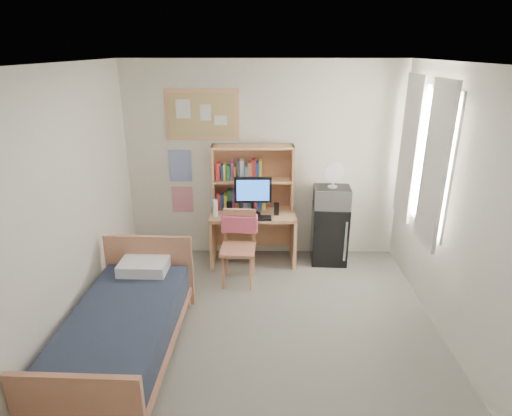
{
  "coord_description": "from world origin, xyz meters",
  "views": [
    {
      "loc": [
        -0.02,
        -3.39,
        2.72
      ],
      "look_at": [
        -0.08,
        1.2,
        0.99
      ],
      "focal_mm": 30.0,
      "sensor_mm": 36.0,
      "label": 1
    }
  ],
  "objects_px": {
    "desk": "(253,237)",
    "mini_fridge": "(329,234)",
    "bulletin_board": "(202,115)",
    "monitor": "(253,196)",
    "speaker_left": "(230,208)",
    "bed": "(123,336)",
    "speaker_right": "(276,209)",
    "microwave": "(332,197)",
    "desk_chair": "(238,249)",
    "desk_fan": "(333,176)"
  },
  "relations": [
    {
      "from": "mini_fridge",
      "to": "speaker_right",
      "type": "height_order",
      "value": "speaker_right"
    },
    {
      "from": "speaker_left",
      "to": "desk_fan",
      "type": "xyz_separation_m",
      "value": [
        1.32,
        0.09,
        0.41
      ]
    },
    {
      "from": "desk_fan",
      "to": "bulletin_board",
      "type": "bearing_deg",
      "value": 174.01
    },
    {
      "from": "bulletin_board",
      "to": "monitor",
      "type": "bearing_deg",
      "value": -27.91
    },
    {
      "from": "desk_chair",
      "to": "speaker_left",
      "type": "bearing_deg",
      "value": 108.14
    },
    {
      "from": "bulletin_board",
      "to": "bed",
      "type": "height_order",
      "value": "bulletin_board"
    },
    {
      "from": "speaker_right",
      "to": "microwave",
      "type": "xyz_separation_m",
      "value": [
        0.72,
        0.07,
        0.14
      ]
    },
    {
      "from": "desk",
      "to": "bed",
      "type": "distance_m",
      "value": 2.28
    },
    {
      "from": "monitor",
      "to": "desk_fan",
      "type": "relative_size",
      "value": 1.67
    },
    {
      "from": "desk",
      "to": "bed",
      "type": "relative_size",
      "value": 0.61
    },
    {
      "from": "microwave",
      "to": "desk_fan",
      "type": "xyz_separation_m",
      "value": [
        0.0,
        0.0,
        0.28
      ]
    },
    {
      "from": "mini_fridge",
      "to": "speaker_right",
      "type": "relative_size",
      "value": 4.99
    },
    {
      "from": "bulletin_board",
      "to": "monitor",
      "type": "xyz_separation_m",
      "value": [
        0.65,
        -0.34,
        -0.97
      ]
    },
    {
      "from": "desk",
      "to": "microwave",
      "type": "bearing_deg",
      "value": 0.1
    },
    {
      "from": "bed",
      "to": "speaker_left",
      "type": "relative_size",
      "value": 10.33
    },
    {
      "from": "speaker_right",
      "to": "microwave",
      "type": "relative_size",
      "value": 0.34
    },
    {
      "from": "desk",
      "to": "mini_fridge",
      "type": "height_order",
      "value": "mini_fridge"
    },
    {
      "from": "speaker_right",
      "to": "microwave",
      "type": "bearing_deg",
      "value": 4.93
    },
    {
      "from": "speaker_left",
      "to": "bed",
      "type": "bearing_deg",
      "value": -115.08
    },
    {
      "from": "desk_chair",
      "to": "speaker_left",
      "type": "height_order",
      "value": "desk_chair"
    },
    {
      "from": "mini_fridge",
      "to": "desk_fan",
      "type": "distance_m",
      "value": 0.81
    },
    {
      "from": "speaker_right",
      "to": "mini_fridge",
      "type": "bearing_deg",
      "value": 6.5
    },
    {
      "from": "desk",
      "to": "desk_fan",
      "type": "bearing_deg",
      "value": 0.1
    },
    {
      "from": "monitor",
      "to": "desk_chair",
      "type": "bearing_deg",
      "value": -109.74
    },
    {
      "from": "mini_fridge",
      "to": "desk_fan",
      "type": "xyz_separation_m",
      "value": [
        -0.0,
        -0.02,
        0.81
      ]
    },
    {
      "from": "mini_fridge",
      "to": "speaker_left",
      "type": "distance_m",
      "value": 1.38
    },
    {
      "from": "speaker_left",
      "to": "desk_fan",
      "type": "height_order",
      "value": "desk_fan"
    },
    {
      "from": "bulletin_board",
      "to": "desk_chair",
      "type": "distance_m",
      "value": 1.76
    },
    {
      "from": "desk",
      "to": "desk_chair",
      "type": "xyz_separation_m",
      "value": [
        -0.17,
        -0.56,
        0.1
      ]
    },
    {
      "from": "desk",
      "to": "microwave",
      "type": "relative_size",
      "value": 2.43
    },
    {
      "from": "desk",
      "to": "desk_chair",
      "type": "distance_m",
      "value": 0.59
    },
    {
      "from": "speaker_left",
      "to": "monitor",
      "type": "bearing_deg",
      "value": -0.0
    },
    {
      "from": "desk_fan",
      "to": "bed",
      "type": "bearing_deg",
      "value": -134.42
    },
    {
      "from": "microwave",
      "to": "desk_fan",
      "type": "relative_size",
      "value": 1.52
    },
    {
      "from": "bed",
      "to": "desk_fan",
      "type": "xyz_separation_m",
      "value": [
        2.16,
        1.99,
        0.95
      ]
    },
    {
      "from": "desk",
      "to": "mini_fridge",
      "type": "distance_m",
      "value": 1.02
    },
    {
      "from": "bulletin_board",
      "to": "desk_fan",
      "type": "height_order",
      "value": "bulletin_board"
    },
    {
      "from": "microwave",
      "to": "mini_fridge",
      "type": "bearing_deg",
      "value": 90.0
    },
    {
      "from": "bulletin_board",
      "to": "desk_chair",
      "type": "xyz_separation_m",
      "value": [
        0.48,
        -0.84,
        -1.47
      ]
    },
    {
      "from": "bulletin_board",
      "to": "microwave",
      "type": "height_order",
      "value": "bulletin_board"
    },
    {
      "from": "monitor",
      "to": "speaker_left",
      "type": "distance_m",
      "value": 0.34
    },
    {
      "from": "desk",
      "to": "microwave",
      "type": "xyz_separation_m",
      "value": [
        1.02,
        0.02,
        0.57
      ]
    },
    {
      "from": "desk_chair",
      "to": "bed",
      "type": "height_order",
      "value": "desk_chair"
    },
    {
      "from": "bulletin_board",
      "to": "speaker_right",
      "type": "relative_size",
      "value": 6.0
    },
    {
      "from": "mini_fridge",
      "to": "speaker_right",
      "type": "xyz_separation_m",
      "value": [
        -0.72,
        -0.09,
        0.38
      ]
    },
    {
      "from": "bulletin_board",
      "to": "desk_fan",
      "type": "relative_size",
      "value": 3.13
    },
    {
      "from": "desk_chair",
      "to": "desk_fan",
      "type": "xyz_separation_m",
      "value": [
        1.19,
        0.58,
        0.75
      ]
    },
    {
      "from": "monitor",
      "to": "desk",
      "type": "bearing_deg",
      "value": 90.0
    },
    {
      "from": "mini_fridge",
      "to": "bed",
      "type": "bearing_deg",
      "value": -134.15
    },
    {
      "from": "mini_fridge",
      "to": "monitor",
      "type": "relative_size",
      "value": 1.56
    }
  ]
}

